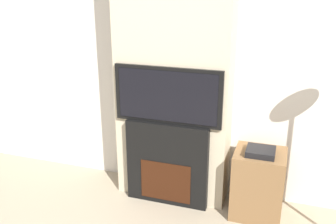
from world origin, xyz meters
TOP-DOWN VIEW (x-y plane):
  - wall_back at (0.00, 2.03)m, footprint 6.00×0.06m
  - chimney_breast at (0.00, 1.84)m, footprint 1.00×0.32m
  - fireplace at (0.00, 1.68)m, footprint 0.74×0.15m
  - television at (0.00, 1.67)m, footprint 0.93×0.07m
  - media_stand at (0.79, 1.72)m, footprint 0.42×0.38m

SIDE VIEW (x-z plane):
  - media_stand at x=0.79m, z-range -0.02..0.61m
  - fireplace at x=0.00m, z-range 0.00..0.76m
  - television at x=0.00m, z-range 0.76..1.25m
  - wall_back at x=0.00m, z-range 0.00..2.70m
  - chimney_breast at x=0.00m, z-range 0.00..2.70m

